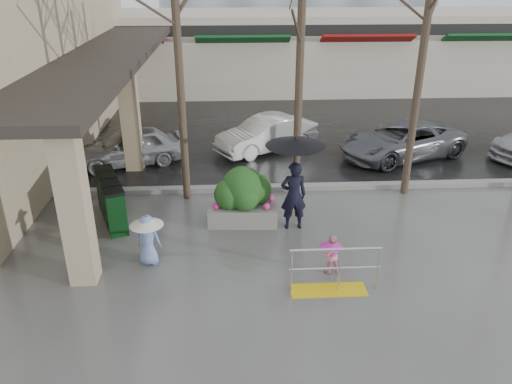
{
  "coord_description": "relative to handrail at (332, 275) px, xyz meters",
  "views": [
    {
      "loc": [
        -0.69,
        -9.81,
        6.25
      ],
      "look_at": [
        -0.11,
        1.03,
        1.3
      ],
      "focal_mm": 35.0,
      "sensor_mm": 36.0,
      "label": 1
    }
  ],
  "objects": [
    {
      "name": "planter",
      "position": [
        -1.75,
        3.19,
        0.38
      ],
      "size": [
        1.84,
        1.07,
        1.57
      ],
      "rotation": [
        0.0,
        0.0,
        -0.05
      ],
      "color": "slate",
      "rests_on": "ground"
    },
    {
      "name": "woman",
      "position": [
        -0.48,
        2.81,
        1.15
      ],
      "size": [
        1.48,
        1.48,
        2.48
      ],
      "rotation": [
        0.0,
        0.0,
        3.2
      ],
      "color": "black",
      "rests_on": "ground"
    },
    {
      "name": "tree_midwest",
      "position": [
        -0.16,
        4.8,
        4.86
      ],
      "size": [
        3.2,
        3.2,
        7.0
      ],
      "color": "#382B21",
      "rests_on": "ground"
    },
    {
      "name": "tree_west",
      "position": [
        -3.36,
        4.8,
        4.71
      ],
      "size": [
        3.2,
        3.2,
        6.8
      ],
      "color": "#382B21",
      "rests_on": "ground"
    },
    {
      "name": "tree_mideast",
      "position": [
        3.14,
        4.8,
        4.48
      ],
      "size": [
        3.2,
        3.2,
        6.5
      ],
      "color": "#382B21",
      "rests_on": "ground"
    },
    {
      "name": "ground",
      "position": [
        -1.36,
        1.2,
        -0.38
      ],
      "size": [
        120.0,
        120.0,
        0.0
      ],
      "primitive_type": "plane",
      "color": "#51514F",
      "rests_on": "ground"
    },
    {
      "name": "street_asphalt",
      "position": [
        -1.36,
        23.2,
        -0.37
      ],
      "size": [
        120.0,
        36.0,
        0.01
      ],
      "primitive_type": "cube",
      "color": "black",
      "rests_on": "ground"
    },
    {
      "name": "car_a",
      "position": [
        -5.48,
        7.65,
        0.25
      ],
      "size": [
        3.97,
        2.52,
        1.26
      ],
      "primitive_type": "imported",
      "rotation": [
        0.0,
        0.0,
        -1.27
      ],
      "color": "#A5A5A9",
      "rests_on": "ground"
    },
    {
      "name": "pillar_front",
      "position": [
        -5.26,
        0.7,
        1.37
      ],
      "size": [
        0.55,
        0.55,
        3.5
      ],
      "primitive_type": "cube",
      "color": "tan",
      "rests_on": "ground"
    },
    {
      "name": "car_b",
      "position": [
        -0.74,
        8.76,
        0.25
      ],
      "size": [
        3.97,
        3.11,
        1.26
      ],
      "primitive_type": "imported",
      "rotation": [
        0.0,
        0.0,
        -1.03
      ],
      "color": "silver",
      "rests_on": "ground"
    },
    {
      "name": "pillar_back",
      "position": [
        -5.26,
        7.2,
        1.37
      ],
      "size": [
        0.55,
        0.55,
        3.5
      ],
      "primitive_type": "cube",
      "color": "tan",
      "rests_on": "ground"
    },
    {
      "name": "curb",
      "position": [
        -1.36,
        5.2,
        -0.3
      ],
      "size": [
        120.0,
        0.3,
        0.15
      ],
      "primitive_type": "cube",
      "color": "gray",
      "rests_on": "ground"
    },
    {
      "name": "news_boxes",
      "position": [
        -5.26,
        3.5,
        0.23
      ],
      "size": [
        1.22,
        2.19,
        1.2
      ],
      "rotation": [
        0.0,
        0.0,
        0.36
      ],
      "color": "#0C3513",
      "rests_on": "ground"
    },
    {
      "name": "car_c",
      "position": [
        3.99,
        7.81,
        0.25
      ],
      "size": [
        4.98,
        3.6,
        1.26
      ],
      "primitive_type": "imported",
      "rotation": [
        0.0,
        0.0,
        -1.2
      ],
      "color": "slate",
      "rests_on": "ground"
    },
    {
      "name": "handrail",
      "position": [
        0.0,
        0.0,
        0.0
      ],
      "size": [
        1.9,
        0.5,
        1.03
      ],
      "color": "yellow",
      "rests_on": "ground"
    },
    {
      "name": "storefront_row",
      "position": [
        0.64,
        19.17,
        1.64
      ],
      "size": [
        34.0,
        6.74,
        4.0
      ],
      "color": "beige",
      "rests_on": "ground"
    },
    {
      "name": "child_blue",
      "position": [
        -3.96,
        1.28,
        0.36
      ],
      "size": [
        0.77,
        0.77,
        1.21
      ],
      "rotation": [
        0.0,
        0.0,
        2.92
      ],
      "color": "#728DCB",
      "rests_on": "ground"
    },
    {
      "name": "child_pink",
      "position": [
        0.1,
        0.7,
        0.15
      ],
      "size": [
        0.51,
        0.51,
        0.91
      ],
      "rotation": [
        0.0,
        0.0,
        3.28
      ],
      "color": "pink",
      "rests_on": "ground"
    },
    {
      "name": "canopy_slab",
      "position": [
        -6.16,
        9.2,
        3.25
      ],
      "size": [
        2.8,
        18.0,
        0.25
      ],
      "primitive_type": "cube",
      "color": "#2D2823",
      "rests_on": "pillar_front"
    }
  ]
}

